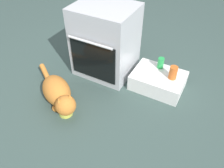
# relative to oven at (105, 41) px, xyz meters

# --- Properties ---
(ground) EXTENTS (8.00, 8.00, 0.00)m
(ground) POSITION_rel_oven_xyz_m (0.09, -0.46, -0.39)
(ground) COLOR #384C47
(oven) EXTENTS (0.62, 0.57, 0.78)m
(oven) POSITION_rel_oven_xyz_m (0.00, 0.00, 0.00)
(oven) COLOR #B7BABF
(oven) RESTS_ON ground
(pantry_cabinet) EXTENTS (0.54, 0.40, 0.18)m
(pantry_cabinet) POSITION_rel_oven_xyz_m (0.64, 0.01, -0.30)
(pantry_cabinet) COLOR white
(pantry_cabinet) RESTS_ON ground
(food_bowl) EXTENTS (0.13, 0.13, 0.08)m
(food_bowl) POSITION_rel_oven_xyz_m (0.01, -0.78, -0.36)
(food_bowl) COLOR #D1D14C
(food_bowl) RESTS_ON ground
(cat) EXTENTS (0.76, 0.51, 0.27)m
(cat) POSITION_rel_oven_xyz_m (-0.13, -0.70, -0.25)
(cat) COLOR #C6752D
(cat) RESTS_ON ground
(soda_can) EXTENTS (0.07, 0.07, 0.12)m
(soda_can) POSITION_rel_oven_xyz_m (0.61, 0.12, -0.15)
(soda_can) COLOR green
(soda_can) RESTS_ON pantry_cabinet
(sauce_jar) EXTENTS (0.08, 0.08, 0.14)m
(sauce_jar) POSITION_rel_oven_xyz_m (0.78, 0.01, -0.14)
(sauce_jar) COLOR #D16023
(sauce_jar) RESTS_ON pantry_cabinet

